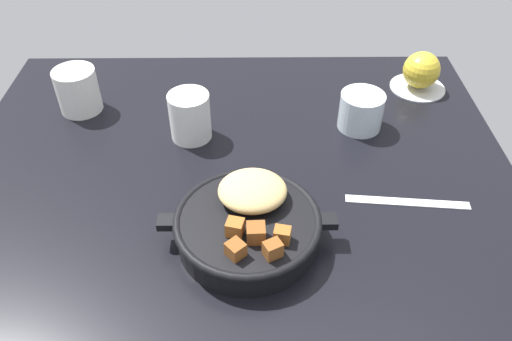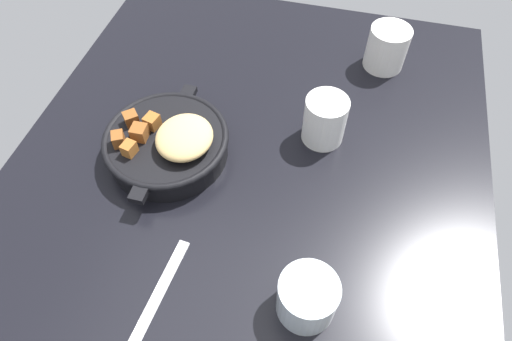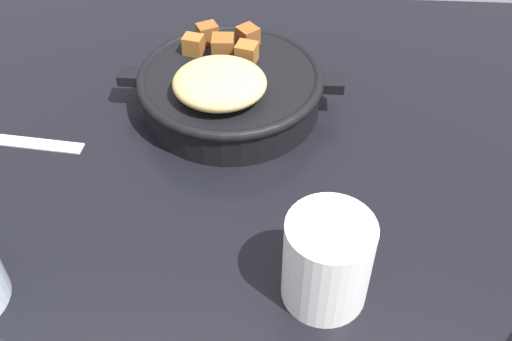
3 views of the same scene
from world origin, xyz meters
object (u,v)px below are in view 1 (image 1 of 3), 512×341
Objects in this scene: cast_iron_skillet at (248,223)px; red_apple at (422,70)px; ceramic_mug_white at (78,90)px; butter_knife at (407,202)px; water_glass_short at (361,111)px; white_creamer_pitcher at (190,116)px.

red_apple is at bearing 49.24° from cast_iron_skillet.
ceramic_mug_white is at bearing 134.13° from cast_iron_skillet.
cast_iron_skillet is at bearing -158.61° from butter_knife.
water_glass_short is at bearing -137.50° from red_apple.
cast_iron_skillet is 2.99× the size of ceramic_mug_white.
butter_knife is 62.79cm from ceramic_mug_white.
white_creamer_pitcher reaches higher than cast_iron_skillet.
cast_iron_skillet is at bearing -126.96° from water_glass_short.
white_creamer_pitcher reaches higher than butter_knife.
cast_iron_skillet is 2.91× the size of white_creamer_pitcher.
white_creamer_pitcher is (-10.27, 24.41, 1.20)cm from cast_iron_skillet.
ceramic_mug_white is at bearing 173.38° from water_glass_short.
cast_iron_skillet is 1.31× the size of butter_knife.
butter_knife is 2.40× the size of water_glass_short.
white_creamer_pitcher is 30.79cm from water_glass_short.
water_glass_short is (30.66, 2.67, -0.93)cm from white_creamer_pitcher.
red_apple is at bearing 5.86° from ceramic_mug_white.
ceramic_mug_white is at bearing 160.90° from butter_knife.
red_apple is 0.84× the size of white_creamer_pitcher.
white_creamer_pitcher is at bearing -175.02° from water_glass_short.
red_apple is 47.42cm from white_creamer_pitcher.
butter_knife is 20.81cm from water_glass_short.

